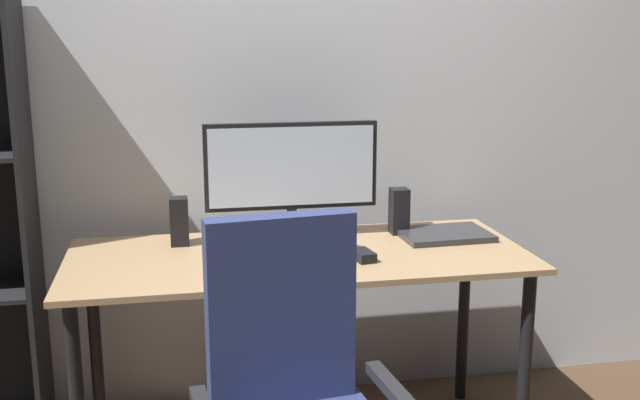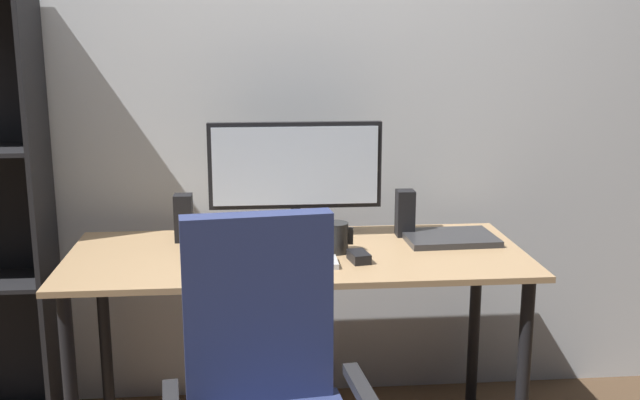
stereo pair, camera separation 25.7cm
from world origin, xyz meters
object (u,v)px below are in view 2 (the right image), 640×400
monitor (295,171)px  desk (297,277)px  speaker_left (184,218)px  mouse (359,257)px  coffee_mug (336,238)px  keyboard (292,263)px  speaker_right (405,213)px  laptop (450,238)px

monitor → desk: bearing=-92.0°
speaker_left → mouse: bearing=-27.1°
coffee_mug → speaker_left: 0.56m
keyboard → speaker_right: (0.43, 0.33, 0.08)m
coffee_mug → monitor: bearing=122.3°
mouse → speaker_left: speaker_left is taller
monitor → laptop: size_ratio=1.93×
desk → laptop: laptop is taller
desk → mouse: (0.20, -0.12, 0.10)m
laptop → monitor: bearing=168.1°
mouse → coffee_mug: bearing=109.7°
coffee_mug → speaker_left: size_ratio=0.61×
mouse → laptop: (0.36, 0.22, -0.01)m
mouse → speaker_right: 0.37m
keyboard → speaker_left: 0.50m
monitor → speaker_left: bearing=-178.9°
coffee_mug → speaker_left: speaker_left is taller
mouse → laptop: bearing=21.0°
mouse → laptop: size_ratio=0.30×
monitor → laptop: monitor is taller
speaker_left → speaker_right: size_ratio=1.00×
keyboard → desk: bearing=80.7°
desk → speaker_left: 0.47m
mouse → coffee_mug: coffee_mug is taller
laptop → speaker_left: size_ratio=1.88×
monitor → mouse: 0.43m
desk → coffee_mug: size_ratio=14.93×
laptop → speaker_right: 0.19m
desk → mouse: 0.25m
coffee_mug → speaker_right: speaker_right is taller
keyboard → laptop: laptop is taller
mouse → coffee_mug: (-0.06, 0.11, 0.04)m
mouse → speaker_left: size_ratio=0.56×
speaker_right → speaker_left: bearing=180.0°
desk → speaker_right: 0.48m
desk → monitor: (0.01, 0.19, 0.33)m
speaker_right → keyboard: bearing=-142.7°
mouse → speaker_left: 0.67m
speaker_left → keyboard: bearing=-41.6°
speaker_left → monitor: bearing=1.1°
monitor → laptop: 0.60m
coffee_mug → speaker_right: size_ratio=0.61×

